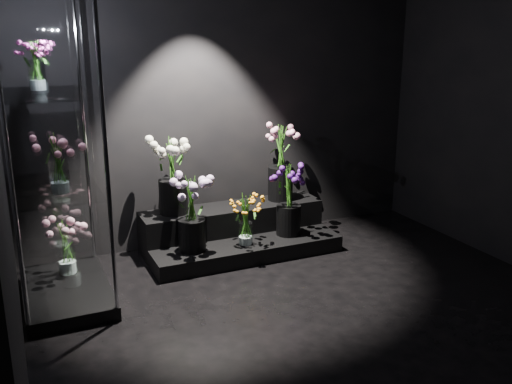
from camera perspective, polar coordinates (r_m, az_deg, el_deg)
floor at (r=4.14m, az=7.88°, el=-13.19°), size 4.00×4.00×0.00m
wall_back at (r=5.44m, az=-2.82°, el=9.61°), size 4.00×0.00×4.00m
display_riser at (r=5.39m, az=-1.95°, el=-4.02°), size 1.75×0.78×0.39m
display_case at (r=4.35m, az=-19.69°, el=3.74°), size 0.63×1.05×2.31m
bouquet_orange_bells at (r=5.06m, az=-1.05°, el=-2.67°), size 0.34×0.34×0.46m
bouquet_lilac at (r=4.91m, az=-6.50°, el=-1.75°), size 0.43×0.43×0.66m
bouquet_purple at (r=5.27m, az=3.30°, el=-0.41°), size 0.36×0.36×0.67m
bouquet_cream_roses at (r=5.15m, az=-8.37°, el=2.12°), size 0.49×0.49×0.70m
bouquet_pink_roses at (r=5.51m, az=2.48°, el=3.43°), size 0.45×0.45×0.73m
bouquet_case_pink at (r=4.19m, az=-19.20°, el=2.88°), size 0.33×0.33×0.42m
bouquet_case_magenta at (r=4.44m, az=-21.15°, el=11.80°), size 0.28×0.28×0.34m
bouquet_case_base_pink at (r=4.81m, az=-18.51°, el=-4.89°), size 0.40×0.40×0.48m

